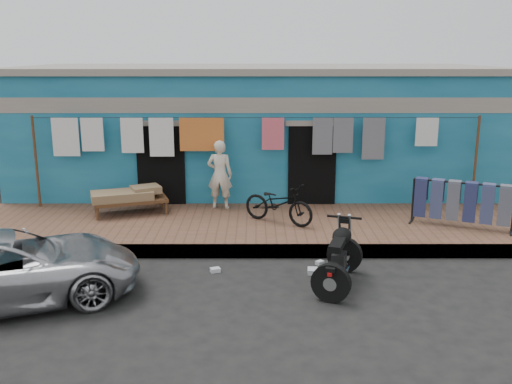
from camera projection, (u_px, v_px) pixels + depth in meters
name	position (u px, v px, depth m)	size (l,w,h in m)	color
ground	(256.00, 292.00, 9.14)	(80.00, 80.00, 0.00)	black
sidewalk	(256.00, 228.00, 12.02)	(28.00, 3.00, 0.25)	brown
curb	(256.00, 251.00, 10.61)	(28.00, 0.10, 0.25)	gray
building	(256.00, 129.00, 15.51)	(12.20, 5.20, 3.36)	#186283
clothesline	(232.00, 139.00, 12.82)	(10.06, 0.06, 2.10)	brown
car	(6.00, 267.00, 8.61)	(1.84, 4.06, 1.14)	#B9BABF
seated_person	(220.00, 175.00, 12.87)	(0.56, 0.38, 1.57)	beige
bicycle	(279.00, 199.00, 11.82)	(0.56, 1.59, 1.03)	black
motorcycle	(339.00, 255.00, 9.24)	(1.05, 1.74, 1.06)	black
charpoy	(131.00, 201.00, 12.56)	(1.82, 1.28, 0.56)	brown
jeans_rack	(462.00, 204.00, 11.56)	(2.03, 1.21, 0.98)	black
litter_a	(215.00, 270.00, 9.94)	(0.16, 0.13, 0.07)	silver
litter_b	(320.00, 263.00, 10.29)	(0.14, 0.10, 0.07)	silver
litter_c	(313.00, 271.00, 9.88)	(0.21, 0.17, 0.09)	silver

